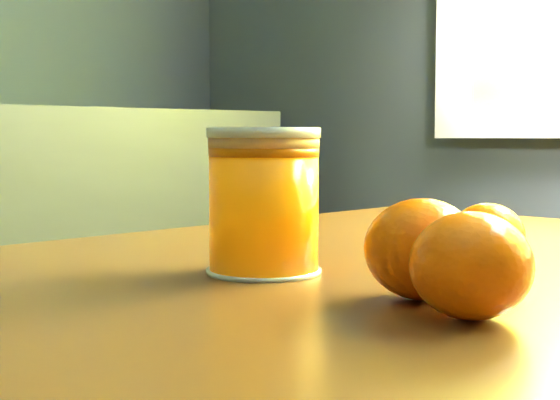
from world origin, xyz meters
TOP-DOWN VIEW (x-y plane):
  - table at (0.95, 0.18)m, footprint 1.07×0.83m
  - juice_glass at (0.88, 0.22)m, footprint 0.09×0.09m
  - orange_front at (0.91, 0.08)m, footprint 0.10×0.10m
  - orange_back at (1.04, 0.13)m, footprint 0.06×0.06m
  - orange_extra at (0.89, 0.02)m, footprint 0.09×0.09m

SIDE VIEW (x-z plane):
  - table at x=0.95m, z-range 0.27..1.01m
  - orange_back at x=1.04m, z-range 0.74..0.79m
  - orange_extra at x=0.89m, z-range 0.74..0.80m
  - orange_front at x=0.91m, z-range 0.74..0.80m
  - juice_glass at x=0.88m, z-range 0.74..0.85m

